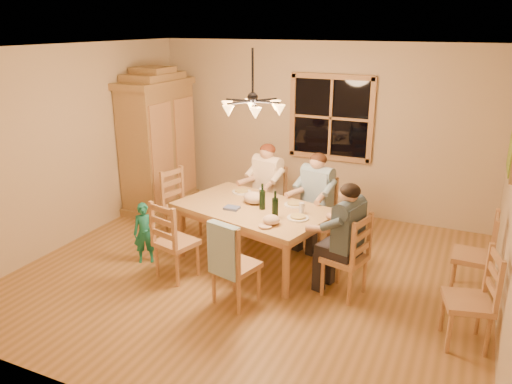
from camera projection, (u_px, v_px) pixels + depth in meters
The scene contains 31 objects.
floor at pixel (253, 273), 6.21m from camera, with size 5.50×5.50×0.00m, color olive.
ceiling at pixel (253, 48), 5.34m from camera, with size 5.50×5.00×0.02m, color white.
wall_back at pixel (319, 129), 7.93m from camera, with size 5.50×0.02×2.70m, color beige.
wall_left at pixel (72, 146), 6.86m from camera, with size 0.02×5.00×2.70m, color beige.
window at pixel (331, 118), 7.76m from camera, with size 1.30×0.06×1.30m.
chandelier at pixel (253, 106), 5.54m from camera, with size 0.77×0.68×0.71m.
armoire at pixel (158, 145), 8.15m from camera, with size 0.66×1.40×2.30m.
dining_table at pixel (254, 214), 6.30m from camera, with size 2.12×1.58×0.76m.
chair_far_left at pixel (267, 212), 7.35m from camera, with size 0.53×0.51×0.99m.
chair_far_right at pixel (315, 226), 6.86m from camera, with size 0.53×0.51×0.99m.
chair_near_left at pixel (177, 254), 6.03m from camera, with size 0.53×0.51×0.99m.
chair_near_right at pixel (236, 277), 5.47m from camera, with size 0.53×0.51×0.99m.
chair_end_left at pixel (183, 217), 7.19m from camera, with size 0.51×0.53×0.99m.
chair_end_right at pixel (344, 270), 5.64m from camera, with size 0.51×0.53×0.99m.
adult_woman at pixel (267, 177), 7.18m from camera, with size 0.47×0.50×0.87m.
adult_plaid_man at pixel (317, 189), 6.68m from camera, with size 0.47×0.50×0.87m.
adult_slate_man at pixel (347, 226), 5.46m from camera, with size 0.50×0.47×0.87m.
towel at pixel (224, 250), 5.20m from camera, with size 0.38×0.10×0.58m, color #94B9C8.
wine_bottle_a at pixel (262, 196), 6.14m from camera, with size 0.08×0.08×0.33m, color black.
wine_bottle_b at pixel (275, 204), 5.87m from camera, with size 0.08×0.08×0.33m, color black.
plate_woman at pixel (242, 192), 6.79m from camera, with size 0.26×0.26×0.02m, color white.
plate_plaid at pixel (294, 205), 6.31m from camera, with size 0.26×0.26×0.02m, color white.
plate_slate at pixel (298, 218), 5.88m from camera, with size 0.26×0.26×0.02m, color white.
wine_glass_a at pixel (261, 193), 6.54m from camera, with size 0.06×0.06×0.14m, color silver.
wine_glass_b at pixel (302, 208), 6.02m from camera, with size 0.06×0.06×0.14m, color silver.
cap at pixel (271, 220), 5.71m from camera, with size 0.20×0.20×0.11m, color #D3AC8C.
napkin at pixel (232, 208), 6.18m from camera, with size 0.18×0.14×0.03m, color #526096.
cloth_bundle at pixel (254, 198), 6.36m from camera, with size 0.28×0.22×0.15m, color #C5A98E.
child at pixel (145, 233), 6.38m from camera, with size 0.29×0.19×0.80m, color #1C7E69.
chair_spare_front at pixel (466, 316), 4.76m from camera, with size 0.51×0.53×0.99m.
chair_spare_back at pixel (470, 268), 5.68m from camera, with size 0.43×0.45×0.99m.
Camera 1 is at (2.34, -5.04, 2.96)m, focal length 35.00 mm.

